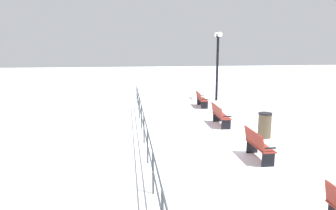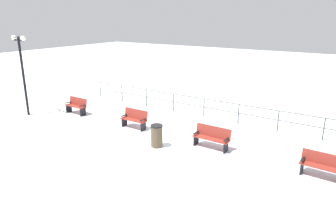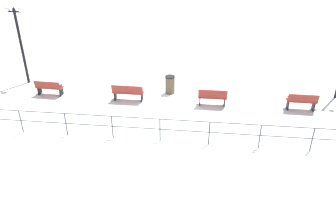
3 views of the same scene
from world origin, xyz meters
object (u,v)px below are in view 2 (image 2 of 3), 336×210
(bench_second, at_px, (134,119))
(bench_third, at_px, (212,137))
(bench_nearest, at_px, (76,105))
(bench_fourth, at_px, (322,165))
(lamppost_near, at_px, (22,62))
(trash_bin, at_px, (157,136))

(bench_second, xyz_separation_m, bench_third, (0.06, 4.25, -0.01))
(bench_nearest, relative_size, bench_fourth, 0.98)
(bench_fourth, bearing_deg, bench_second, -89.23)
(lamppost_near, distance_m, trash_bin, 8.98)
(lamppost_near, relative_size, trash_bin, 4.53)
(bench_nearest, bearing_deg, bench_second, 91.08)
(bench_second, height_order, trash_bin, trash_bin)
(bench_nearest, distance_m, bench_third, 8.50)
(bench_nearest, distance_m, trash_bin, 6.60)
(trash_bin, bearing_deg, bench_nearest, -100.54)
(bench_third, relative_size, trash_bin, 1.64)
(trash_bin, bearing_deg, bench_third, 120.37)
(bench_second, distance_m, trash_bin, 2.56)
(bench_third, distance_m, bench_fourth, 4.26)
(bench_third, relative_size, bench_fourth, 1.11)
(bench_fourth, distance_m, lamppost_near, 15.17)
(bench_nearest, xyz_separation_m, bench_fourth, (0.19, 12.75, -0.04))
(bench_third, distance_m, trash_bin, 2.33)
(lamppost_near, bearing_deg, bench_nearest, 127.95)
(bench_third, xyz_separation_m, trash_bin, (1.18, -2.01, 0.01))
(bench_second, relative_size, bench_fourth, 0.98)
(trash_bin, bearing_deg, lamppost_near, -86.98)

